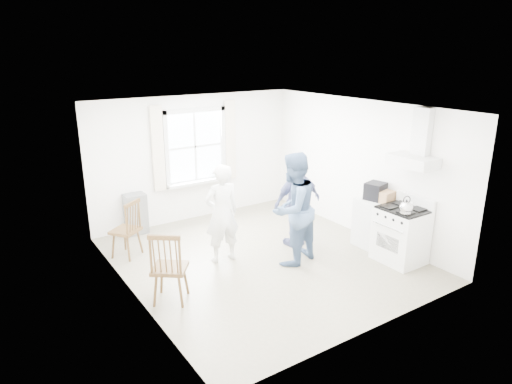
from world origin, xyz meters
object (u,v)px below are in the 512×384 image
gas_stove (401,234)px  person_mid (293,209)px  stereo_stack (375,191)px  low_cabinet (372,223)px  windsor_chair_a (130,223)px  person_left (222,213)px  windsor_chair_b (167,261)px  person_right (297,202)px

gas_stove → person_mid: size_ratio=0.59×
gas_stove → stereo_stack: stereo_stack is taller
low_cabinet → windsor_chair_a: 4.30m
low_cabinet → person_mid: person_mid is taller
gas_stove → stereo_stack: 0.91m
windsor_chair_a → person_left: size_ratio=0.61×
stereo_stack → windsor_chair_a: size_ratio=0.39×
gas_stove → low_cabinet: gas_stove is taller
windsor_chair_b → person_left: size_ratio=0.65×
low_cabinet → windsor_chair_b: windsor_chair_b is taller
stereo_stack → person_mid: 1.67m
person_left → stereo_stack: bearing=163.1°
low_cabinet → stereo_stack: 0.60m
windsor_chair_a → windsor_chair_b: (-0.09, -1.82, 0.05)m
stereo_stack → person_right: (-1.13, 0.80, -0.23)m
person_left → person_right: 1.47m
low_cabinet → windsor_chair_a: (-3.82, 1.98, 0.18)m
stereo_stack → windsor_chair_b: bearing=177.7°
windsor_chair_a → person_mid: bearing=-37.9°
stereo_stack → person_mid: bearing=170.5°
low_cabinet → gas_stove: bearing=-95.7°
windsor_chair_b → person_mid: (2.28, 0.12, 0.28)m
person_left → person_mid: bearing=146.9°
windsor_chair_a → windsor_chair_b: size_ratio=0.93×
stereo_stack → person_right: size_ratio=0.25×
stereo_stack → windsor_chair_a: 4.33m
person_right → person_mid: bearing=48.3°
windsor_chair_a → person_mid: person_mid is taller
windsor_chair_b → windsor_chair_a: bearing=87.0°
low_cabinet → person_right: bearing=144.0°
low_cabinet → person_left: bearing=158.9°
person_right → stereo_stack: bearing=147.4°
low_cabinet → windsor_chair_b: bearing=177.7°
gas_stove → person_left: person_left is taller
low_cabinet → person_right: 1.42m
gas_stove → person_mid: person_mid is taller
gas_stove → person_mid: 1.90m
windsor_chair_b → gas_stove: bearing=-12.6°
person_mid → gas_stove: bearing=132.2°
stereo_stack → person_right: person_right is taller
windsor_chair_a → windsor_chair_b: 1.83m
gas_stove → low_cabinet: size_ratio=1.24×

